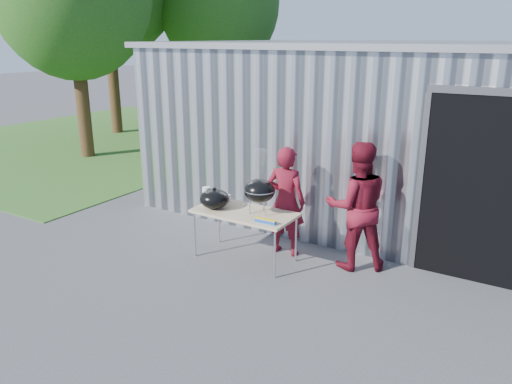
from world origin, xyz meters
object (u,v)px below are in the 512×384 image
Objects in this scene: person_cook at (286,201)px; person_bystander at (357,206)px; folding_table at (245,214)px; kettle_grill at (259,186)px.

person_bystander reaches higher than person_cook.
person_bystander is (1.07, 0.10, 0.08)m from person_cook.
folding_table is 0.90× the size of person_cook.
kettle_grill is at bearing 64.69° from person_cook.
kettle_grill is at bearing -8.11° from person_bystander.
kettle_grill reaches higher than folding_table.
person_cook is 0.91× the size of person_bystander.
kettle_grill reaches higher than person_cook.
folding_table is at bearing 47.80° from person_cook.
folding_table is 1.59× the size of kettle_grill.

